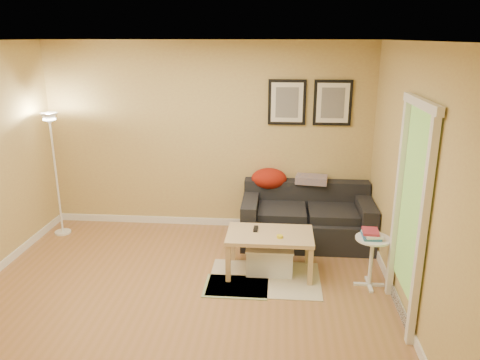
{
  "coord_description": "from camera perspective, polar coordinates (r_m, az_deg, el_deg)",
  "views": [
    {
      "loc": [
        0.99,
        -4.28,
        2.64
      ],
      "look_at": [
        0.55,
        0.85,
        1.05
      ],
      "focal_mm": 34.91,
      "sensor_mm": 36.0,
      "label": 1
    }
  ],
  "objects": [
    {
      "name": "doorway",
      "position": [
        4.59,
        19.9,
        -4.49
      ],
      "size": [
        0.12,
        1.01,
        2.13
      ],
      "primitive_type": null,
      "color": "white",
      "rests_on": "ground"
    },
    {
      "name": "plaid_throw",
      "position": [
        6.4,
        8.73,
        0.08
      ],
      "size": [
        0.45,
        0.32,
        0.1
      ],
      "primitive_type": null,
      "rotation": [
        0.0,
        0.0,
        -0.14
      ],
      "color": "tan",
      "rests_on": "sofa"
    },
    {
      "name": "baseboard_right",
      "position": [
        5.15,
        18.8,
        -14.02
      ],
      "size": [
        0.02,
        4.0,
        0.1
      ],
      "primitive_type": "cube",
      "color": "white",
      "rests_on": "ground"
    },
    {
      "name": "area_rug",
      "position": [
        5.42,
        3.03,
        -11.96
      ],
      "size": [
        1.25,
        0.85,
        0.01
      ],
      "primitive_type": "cube",
      "color": "beige",
      "rests_on": "ground"
    },
    {
      "name": "baseboard_back",
      "position": [
        6.85,
        -3.78,
        -5.08
      ],
      "size": [
        4.5,
        0.02,
        0.1
      ],
      "primitive_type": "cube",
      "color": "white",
      "rests_on": "ground"
    },
    {
      "name": "storage_bin",
      "position": [
        5.51,
        3.66,
        -9.54
      ],
      "size": [
        0.54,
        0.4,
        0.33
      ],
      "primitive_type": null,
      "color": "white",
      "rests_on": "ground"
    },
    {
      "name": "wall_front",
      "position": [
        2.82,
        -16.69,
        -11.96
      ],
      "size": [
        4.5,
        0.0,
        4.5
      ],
      "primitive_type": "plane",
      "rotation": [
        -1.57,
        0.0,
        0.0
      ],
      "color": "tan",
      "rests_on": "ground"
    },
    {
      "name": "wall_right",
      "position": [
        4.65,
        20.38,
        -0.66
      ],
      "size": [
        0.0,
        4.0,
        4.0
      ],
      "primitive_type": "plane",
      "rotation": [
        1.57,
        0.0,
        -1.57
      ],
      "color": "tan",
      "rests_on": "ground"
    },
    {
      "name": "wall_back",
      "position": [
        6.49,
        -3.98,
        5.22
      ],
      "size": [
        4.5,
        0.0,
        4.5
      ],
      "primitive_type": "plane",
      "rotation": [
        1.57,
        0.0,
        0.0
      ],
      "color": "tan",
      "rests_on": "ground"
    },
    {
      "name": "framed_print_left",
      "position": [
        6.31,
        5.76,
        9.43
      ],
      "size": [
        0.5,
        0.04,
        0.6
      ],
      "primitive_type": null,
      "color": "black",
      "rests_on": "wall_back"
    },
    {
      "name": "ceiling",
      "position": [
        4.39,
        -8.48,
        16.48
      ],
      "size": [
        4.5,
        4.5,
        0.0
      ],
      "primitive_type": "plane",
      "rotation": [
        3.14,
        0.0,
        0.0
      ],
      "color": "white",
      "rests_on": "wall_back"
    },
    {
      "name": "remote_control",
      "position": [
        5.44,
        1.93,
        -5.98
      ],
      "size": [
        0.05,
        0.16,
        0.02
      ],
      "primitive_type": "cube",
      "rotation": [
        0.0,
        0.0,
        -0.03
      ],
      "color": "black",
      "rests_on": "coffee_table"
    },
    {
      "name": "sofa",
      "position": [
        6.24,
        8.17,
        -4.28
      ],
      "size": [
        1.7,
        0.9,
        0.75
      ],
      "primitive_type": null,
      "color": "black",
      "rests_on": "ground"
    },
    {
      "name": "floor",
      "position": [
        5.12,
        -7.18,
        -14.0
      ],
      "size": [
        4.5,
        4.5,
        0.0
      ],
      "primitive_type": "plane",
      "color": "#9E6B43",
      "rests_on": "ground"
    },
    {
      "name": "book_stack",
      "position": [
        5.23,
        15.75,
        -6.33
      ],
      "size": [
        0.21,
        0.27,
        0.08
      ],
      "primitive_type": null,
      "rotation": [
        0.0,
        0.0,
        0.11
      ],
      "color": "#2D6187",
      "rests_on": "side_table"
    },
    {
      "name": "framed_print_right",
      "position": [
        6.34,
        11.26,
        9.24
      ],
      "size": [
        0.5,
        0.04,
        0.6
      ],
      "primitive_type": null,
      "color": "black",
      "rests_on": "wall_back"
    },
    {
      "name": "side_table",
      "position": [
        5.35,
        15.71,
        -9.63
      ],
      "size": [
        0.38,
        0.38,
        0.57
      ],
      "primitive_type": null,
      "color": "white",
      "rests_on": "ground"
    },
    {
      "name": "coffee_table",
      "position": [
        5.46,
        3.63,
        -8.9
      ],
      "size": [
        1.01,
        0.64,
        0.49
      ],
      "primitive_type": null,
      "rotation": [
        0.0,
        0.0,
        -0.04
      ],
      "color": "tan",
      "rests_on": "ground"
    },
    {
      "name": "green_runner",
      "position": [
        5.25,
        -0.48,
        -12.92
      ],
      "size": [
        0.7,
        0.5,
        0.01
      ],
      "primitive_type": "cube",
      "color": "#668C4C",
      "rests_on": "ground"
    },
    {
      "name": "red_throw",
      "position": [
        6.41,
        3.57,
        0.18
      ],
      "size": [
        0.48,
        0.36,
        0.28
      ],
      "primitive_type": null,
      "color": "maroon",
      "rests_on": "sofa"
    },
    {
      "name": "tape_roll",
      "position": [
        5.24,
        4.88,
        -6.91
      ],
      "size": [
        0.07,
        0.07,
        0.03
      ],
      "primitive_type": "cylinder",
      "color": "yellow",
      "rests_on": "coffee_table"
    },
    {
      "name": "floor_lamp",
      "position": [
        6.77,
        -21.53,
        0.2
      ],
      "size": [
        0.22,
        0.22,
        1.7
      ],
      "primitive_type": null,
      "color": "white",
      "rests_on": "ground"
    }
  ]
}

